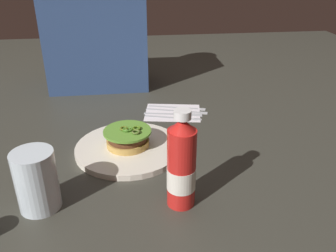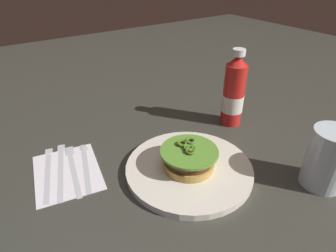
{
  "view_description": "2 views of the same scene",
  "coord_description": "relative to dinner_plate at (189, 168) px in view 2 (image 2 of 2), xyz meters",
  "views": [
    {
      "loc": [
        0.1,
        -0.81,
        0.49
      ],
      "look_at": [
        0.21,
        0.02,
        0.08
      ],
      "focal_mm": 37.39,
      "sensor_mm": 36.0,
      "label": 1
    },
    {
      "loc": [
        -0.29,
        0.36,
        0.43
      ],
      "look_at": [
        0.19,
        0.03,
        0.07
      ],
      "focal_mm": 30.24,
      "sensor_mm": 36.0,
      "label": 2
    }
  ],
  "objects": [
    {
      "name": "steak_knife",
      "position": [
        0.18,
        0.24,
        -0.0
      ],
      "size": [
        0.21,
        0.08,
        0.0
      ],
      "color": "silver",
      "rests_on": "napkin"
    },
    {
      "name": "dinner_plate",
      "position": [
        0.0,
        0.0,
        0.0
      ],
      "size": [
        0.29,
        0.29,
        0.02
      ],
      "primitive_type": "cylinder",
      "color": "silver",
      "rests_on": "ground_plane"
    },
    {
      "name": "ketchup_bottle",
      "position": [
        0.11,
        -0.24,
        0.09
      ],
      "size": [
        0.06,
        0.06,
        0.22
      ],
      "color": "red",
      "rests_on": "ground_plane"
    },
    {
      "name": "burger_sandwich",
      "position": [
        -0.0,
        0.0,
        0.03
      ],
      "size": [
        0.13,
        0.13,
        0.05
      ],
      "color": "#C09446",
      "rests_on": "dinner_plate"
    },
    {
      "name": "butter_knife",
      "position": [
        0.19,
        0.27,
        -0.0
      ],
      "size": [
        0.2,
        0.07,
        0.0
      ],
      "color": "silver",
      "rests_on": "napkin"
    },
    {
      "name": "ground_plane",
      "position": [
        -0.1,
        -0.03,
        -0.01
      ],
      "size": [
        3.0,
        3.0,
        0.0
      ],
      "primitive_type": "plane",
      "color": "#36362E"
    },
    {
      "name": "water_glass",
      "position": [
        -0.19,
        -0.21,
        0.06
      ],
      "size": [
        0.09,
        0.09,
        0.13
      ],
      "primitive_type": "cylinder",
      "color": "silver",
      "rests_on": "ground_plane"
    },
    {
      "name": "napkin",
      "position": [
        0.16,
        0.24,
        -0.01
      ],
      "size": [
        0.21,
        0.17,
        0.0
      ],
      "primitive_type": "cube",
      "rotation": [
        0.0,
        0.0,
        -0.18
      ],
      "color": "white",
      "rests_on": "ground_plane"
    },
    {
      "name": "fork_utensil",
      "position": [
        0.17,
        0.22,
        -0.0
      ],
      "size": [
        0.2,
        0.05,
        0.0
      ],
      "color": "silver",
      "rests_on": "napkin"
    },
    {
      "name": "spoon_utensil",
      "position": [
        0.18,
        0.19,
        -0.0
      ],
      "size": [
        0.19,
        0.07,
        0.0
      ],
      "color": "silver",
      "rests_on": "napkin"
    }
  ]
}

